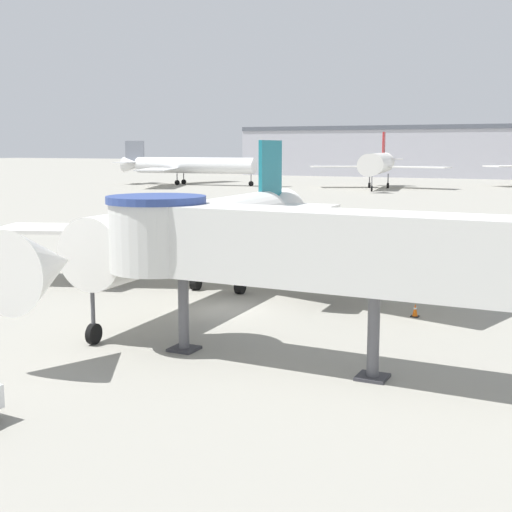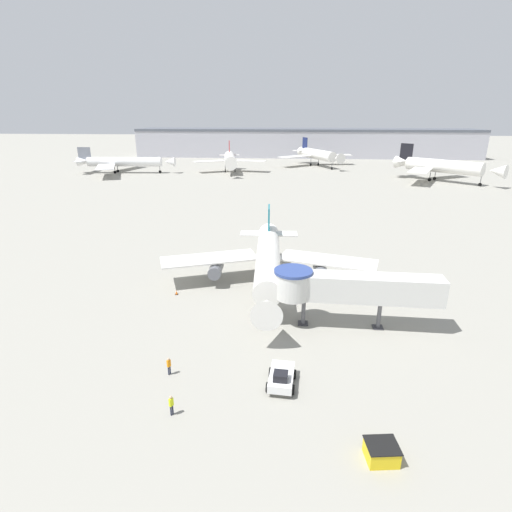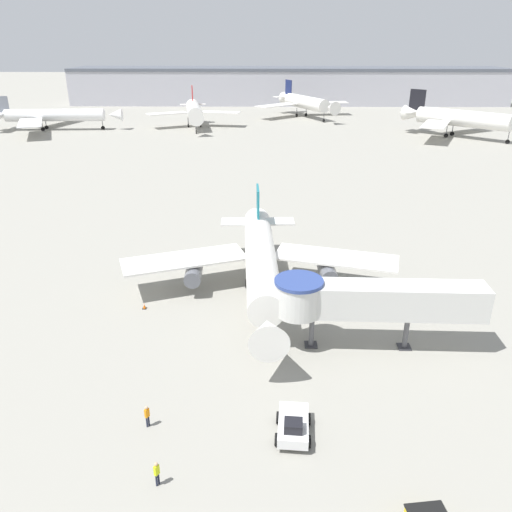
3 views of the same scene
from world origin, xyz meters
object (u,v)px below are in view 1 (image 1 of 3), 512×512
(main_airplane, at_px, (204,231))
(background_jet_red_tail, at_px, (378,164))
(jet_bridge, at_px, (277,245))
(traffic_cone_starboard_wing, at_px, (415,311))
(traffic_cone_port_wing, at_px, (6,285))
(background_jet_gray_tail, at_px, (190,165))

(main_airplane, xyz_separation_m, background_jet_red_tail, (-20.79, 107.50, 1.32))
(background_jet_red_tail, bearing_deg, jet_bridge, -85.48)
(traffic_cone_starboard_wing, relative_size, traffic_cone_port_wing, 0.99)
(background_jet_gray_tail, bearing_deg, background_jet_red_tail, -88.11)
(background_jet_gray_tail, xyz_separation_m, background_jet_red_tail, (41.55, 4.08, 0.75))
(main_airplane, xyz_separation_m, traffic_cone_port_wing, (-11.56, -3.24, -3.42))
(traffic_cone_port_wing, bearing_deg, background_jet_gray_tail, 115.46)
(traffic_cone_starboard_wing, bearing_deg, traffic_cone_port_wing, -170.83)
(traffic_cone_starboard_wing, relative_size, background_jet_gray_tail, 0.02)
(main_airplane, relative_size, background_jet_red_tail, 1.01)
(jet_bridge, bearing_deg, background_jet_red_tail, 105.56)
(main_airplane, bearing_deg, traffic_cone_starboard_wing, -0.11)
(jet_bridge, height_order, traffic_cone_port_wing, jet_bridge)
(background_jet_gray_tail, height_order, background_jet_red_tail, background_jet_red_tail)
(jet_bridge, xyz_separation_m, background_jet_gray_tail, (-70.99, 113.01, -0.37))
(main_airplane, height_order, traffic_cone_starboard_wing, main_airplane)
(jet_bridge, bearing_deg, background_jet_gray_tail, 123.58)
(background_jet_red_tail, bearing_deg, background_jet_gray_tail, 176.01)
(traffic_cone_port_wing, xyz_separation_m, background_jet_gray_tail, (-50.77, 106.66, 3.98))
(traffic_cone_starboard_wing, height_order, background_jet_red_tail, background_jet_red_tail)
(traffic_cone_port_wing, bearing_deg, traffic_cone_starboard_wing, 9.17)
(traffic_cone_starboard_wing, bearing_deg, background_jet_red_tail, 106.89)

